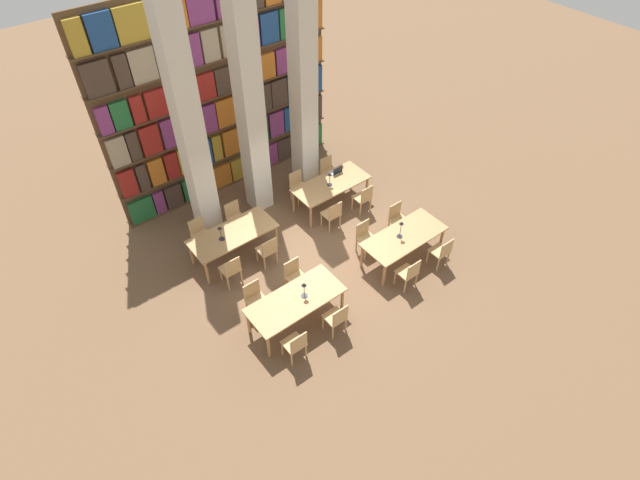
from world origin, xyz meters
name	(u,v)px	position (x,y,z in m)	size (l,w,h in m)	color
ground_plane	(317,257)	(0.00, 0.00, 0.00)	(40.00, 40.00, 0.00)	brown
bookshelf_bank	(223,95)	(0.02, 3.97, 2.71)	(6.49, 0.35, 5.50)	brown
pillar_left	(189,130)	(-1.59, 2.59, 3.00)	(0.54, 0.54, 6.00)	silver
pillar_center	(250,107)	(0.00, 2.59, 3.00)	(0.54, 0.54, 6.00)	silver
pillar_right	(303,87)	(1.59, 2.59, 3.00)	(0.54, 0.54, 6.00)	silver
reading_table_0	(296,302)	(-1.56, -1.28, 0.68)	(2.12, 0.94, 0.76)	tan
chair_0	(295,344)	(-2.11, -2.03, 0.48)	(0.42, 0.40, 0.89)	tan
chair_1	(255,298)	(-2.11, -0.53, 0.48)	(0.42, 0.40, 0.89)	tan
chair_2	(336,318)	(-1.04, -2.03, 0.48)	(0.42, 0.40, 0.89)	tan
chair_3	(295,276)	(-1.04, -0.53, 0.48)	(0.42, 0.40, 0.89)	tan
desk_lamp_0	(304,288)	(-1.35, -1.32, 1.03)	(0.14, 0.14, 0.41)	#232328
reading_table_1	(404,238)	(1.64, -1.32, 0.68)	(2.12, 0.94, 0.76)	tan
chair_4	(409,273)	(1.08, -2.07, 0.48)	(0.42, 0.40, 0.89)	tan
chair_5	(365,237)	(1.08, -0.56, 0.48)	(0.42, 0.40, 0.89)	tan
chair_6	(441,251)	(2.19, -2.07, 0.48)	(0.42, 0.40, 0.89)	tan
chair_7	(397,218)	(2.19, -0.56, 0.48)	(0.42, 0.40, 0.89)	tan
desk_lamp_1	(401,227)	(1.53, -1.27, 1.08)	(0.14, 0.14, 0.48)	#232328
reading_table_2	(233,235)	(-1.56, 1.29, 0.68)	(2.12, 0.94, 0.76)	tan
chair_8	(231,269)	(-2.09, 0.54, 0.48)	(0.42, 0.40, 0.89)	tan
chair_9	(200,234)	(-2.09, 2.05, 0.48)	(0.42, 0.40, 0.89)	tan
chair_10	(268,250)	(-1.08, 0.54, 0.48)	(0.42, 0.40, 0.89)	tan
chair_11	(235,217)	(-1.08, 2.05, 0.48)	(0.42, 0.40, 0.89)	tan
desk_lamp_2	(220,231)	(-1.87, 1.27, 1.04)	(0.14, 0.14, 0.41)	#232328
reading_table_3	(331,185)	(1.52, 1.34, 0.68)	(2.12, 0.94, 0.76)	tan
chair_12	(332,214)	(0.97, 0.59, 0.48)	(0.42, 0.40, 0.89)	tan
chair_13	(298,185)	(0.97, 2.10, 0.48)	(0.42, 0.40, 0.89)	tan
chair_14	(363,198)	(2.04, 0.59, 0.48)	(0.42, 0.40, 0.89)	tan
chair_15	(328,171)	(2.04, 2.10, 0.48)	(0.42, 0.40, 0.89)	tan
desk_lamp_3	(330,177)	(1.44, 1.30, 1.02)	(0.14, 0.14, 0.39)	#232328
laptop	(336,171)	(1.92, 1.62, 0.80)	(0.32, 0.22, 0.21)	silver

